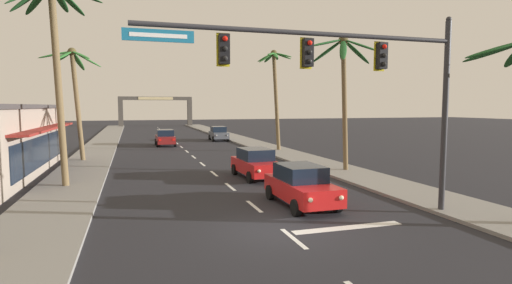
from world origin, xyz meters
TOP-DOWN VIEW (x-y plane):
  - ground_plane at (0.00, 0.00)m, footprint 220.00×220.00m
  - sidewalk_right at (7.80, 20.00)m, footprint 3.20×110.00m
  - sidewalk_left at (-7.80, 20.00)m, footprint 3.20×110.00m
  - lane_markings at (0.46, 19.08)m, footprint 4.28×86.47m
  - traffic_signal_mast at (2.78, 0.05)m, footprint 11.67×0.41m
  - sedan_lead_at_stop_bar at (1.91, 2.72)m, footprint 1.98×4.47m
  - sedan_third_in_queue at (2.02, 9.45)m, footprint 2.11×4.51m
  - sedan_oncoming_far at (-1.45, 30.13)m, footprint 1.95×4.45m
  - sedan_parked_nearest_kerb at (5.16, 34.80)m, footprint 2.06×4.49m
  - palm_left_second at (-8.21, 9.42)m, footprint 4.38×4.69m
  - palm_left_third at (-8.61, 19.59)m, footprint 4.27×3.97m
  - palm_right_second at (7.76, 9.83)m, footprint 4.77×4.39m
  - palm_right_third at (7.68, 21.99)m, footprint 3.13×3.20m
  - town_gateway_arch at (0.00, 71.33)m, footprint 14.42×0.90m

SIDE VIEW (x-z plane):
  - ground_plane at x=0.00m, z-range 0.00..0.00m
  - lane_markings at x=0.46m, z-range 0.00..0.01m
  - sidewalk_right at x=7.80m, z-range 0.00..0.14m
  - sidewalk_left at x=-7.80m, z-range 0.00..0.14m
  - sedan_lead_at_stop_bar at x=1.91m, z-range 0.01..1.69m
  - sedan_third_in_queue at x=2.02m, z-range 0.01..1.69m
  - sedan_oncoming_far at x=-1.45m, z-range 0.01..1.69m
  - sedan_parked_nearest_kerb at x=5.16m, z-range 0.01..1.69m
  - town_gateway_arch at x=0.00m, z-range 0.93..6.92m
  - traffic_signal_mast at x=2.78m, z-range 1.59..9.01m
  - palm_left_third at x=-8.61m, z-range 1.79..10.09m
  - palm_right_second at x=7.76m, z-range 2.04..10.43m
  - palm_right_third at x=7.68m, z-range 1.92..11.03m
  - palm_left_second at x=-8.21m, z-range 2.45..12.70m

